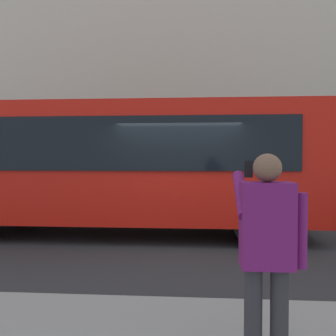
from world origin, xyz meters
The scene contains 4 objects.
ground_plane centered at (0.00, 0.00, 0.00)m, with size 60.00×60.00×0.00m, color #2B2B2D.
building_facade_far centered at (-0.02, -6.80, 5.99)m, with size 28.00×1.55×12.00m.
red_bus centered at (1.44, -0.67, 1.68)m, with size 9.05×2.54×3.08m.
pedestrian_photographer centered at (-0.88, 4.96, 1.14)m, with size 0.53×0.52×1.70m.
Camera 1 is at (-0.33, 7.81, 1.82)m, focal length 39.04 mm.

